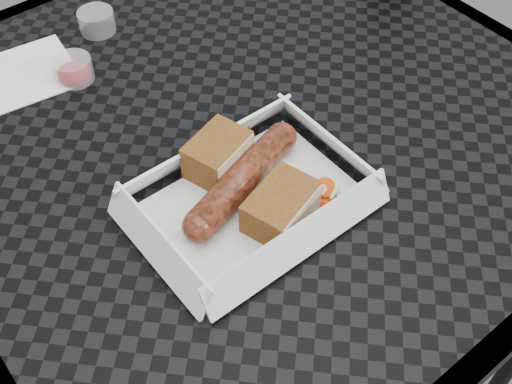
% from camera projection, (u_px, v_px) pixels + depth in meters
% --- Properties ---
extents(ground, '(60.00, 60.00, 0.00)m').
position_uv_depth(ground, '(251.00, 372.00, 1.36)').
color(ground, '#4B4B4E').
rests_on(ground, ground).
extents(patio_table, '(0.80, 0.80, 0.74)m').
position_uv_depth(patio_table, '(249.00, 157.00, 0.85)').
color(patio_table, black).
rests_on(patio_table, ground).
extents(food_tray, '(0.22, 0.15, 0.00)m').
position_uv_depth(food_tray, '(250.00, 203.00, 0.70)').
color(food_tray, white).
rests_on(food_tray, patio_table).
extents(bratwurst, '(0.18, 0.08, 0.04)m').
position_uv_depth(bratwurst, '(243.00, 179.00, 0.70)').
color(bratwurst, maroon).
rests_on(bratwurst, food_tray).
extents(bread_near, '(0.08, 0.07, 0.04)m').
position_uv_depth(bread_near, '(218.00, 155.00, 0.71)').
color(bread_near, brown).
rests_on(bread_near, food_tray).
extents(bread_far, '(0.09, 0.07, 0.04)m').
position_uv_depth(bread_far, '(281.00, 207.00, 0.67)').
color(bread_far, brown).
rests_on(bread_far, food_tray).
extents(veg_garnish, '(0.03, 0.03, 0.00)m').
position_uv_depth(veg_garnish, '(320.00, 195.00, 0.70)').
color(veg_garnish, red).
rests_on(veg_garnish, food_tray).
extents(napkin, '(0.13, 0.13, 0.00)m').
position_uv_depth(napkin, '(27.00, 73.00, 0.84)').
color(napkin, white).
rests_on(napkin, patio_table).
extents(condiment_cup_sauce, '(0.05, 0.05, 0.03)m').
position_uv_depth(condiment_cup_sauce, '(73.00, 69.00, 0.82)').
color(condiment_cup_sauce, maroon).
rests_on(condiment_cup_sauce, patio_table).
extents(condiment_cup_empty, '(0.05, 0.05, 0.03)m').
position_uv_depth(condiment_cup_empty, '(97.00, 21.00, 0.89)').
color(condiment_cup_empty, silver).
rests_on(condiment_cup_empty, patio_table).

